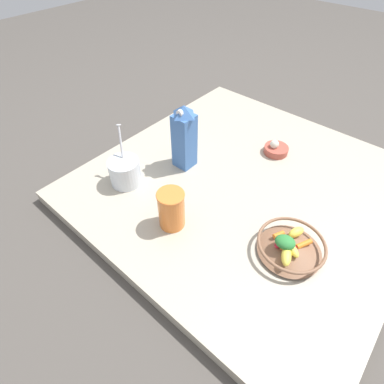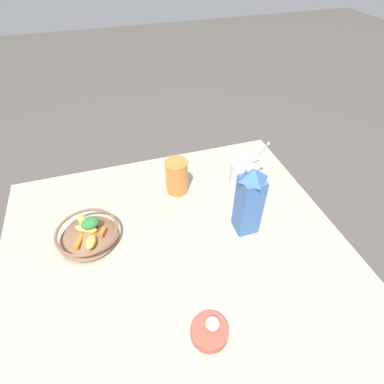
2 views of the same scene
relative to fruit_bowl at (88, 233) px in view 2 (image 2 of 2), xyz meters
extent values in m
plane|color=#4C4742|center=(-0.28, 0.19, -0.08)|extent=(6.00, 6.00, 0.00)
cube|color=#B2A893|center=(-0.28, 0.19, -0.06)|extent=(1.14, 1.14, 0.05)
cylinder|color=brown|center=(0.00, 0.00, -0.03)|extent=(0.11, 0.11, 0.01)
cone|color=brown|center=(0.00, 0.00, -0.01)|extent=(0.20, 0.20, 0.04)
torus|color=brown|center=(0.00, 0.00, 0.01)|extent=(0.21, 0.21, 0.01)
ellipsoid|color=#EFD64C|center=(0.00, -0.01, 0.01)|extent=(0.08, 0.06, 0.03)
ellipsoid|color=#EFD64C|center=(-0.01, 0.05, 0.01)|extent=(0.05, 0.06, 0.03)
ellipsoid|color=#EFD64C|center=(0.01, -0.05, 0.01)|extent=(0.06, 0.07, 0.03)
cylinder|color=orange|center=(0.03, 0.03, 0.00)|extent=(0.04, 0.06, 0.02)
cylinder|color=orange|center=(-0.05, 0.01, 0.00)|extent=(0.03, 0.04, 0.01)
cylinder|color=orange|center=(-0.02, -0.01, 0.00)|extent=(0.02, 0.05, 0.02)
sphere|color=red|center=(-0.04, 0.02, 0.00)|extent=(0.01, 0.01, 0.01)
sphere|color=red|center=(0.01, 0.00, 0.00)|extent=(0.01, 0.01, 0.01)
sphere|color=red|center=(-0.03, -0.03, 0.01)|extent=(0.02, 0.02, 0.02)
ellipsoid|color=#2D7F38|center=(-0.01, -0.02, 0.03)|extent=(0.07, 0.07, 0.03)
cube|color=#3D6BB2|center=(-0.53, 0.11, 0.08)|extent=(0.07, 0.07, 0.23)
pyramid|color=#3D6BB2|center=(-0.53, 0.11, 0.21)|extent=(0.07, 0.07, 0.04)
cylinder|color=white|center=(-0.53, 0.09, 0.21)|extent=(0.03, 0.01, 0.03)
cylinder|color=silver|center=(-0.63, -0.12, 0.02)|extent=(0.12, 0.12, 0.10)
cylinder|color=white|center=(-0.63, -0.12, 0.06)|extent=(0.11, 0.11, 0.02)
cylinder|color=silver|center=(-0.66, -0.10, 0.10)|extent=(0.06, 0.06, 0.16)
ellipsoid|color=silver|center=(-0.68, -0.07, 0.18)|extent=(0.02, 0.02, 0.01)
cylinder|color=orange|center=(-0.35, -0.15, 0.04)|extent=(0.09, 0.09, 0.14)
torus|color=orange|center=(-0.35, -0.15, 0.11)|extent=(0.09, 0.09, 0.01)
cylinder|color=#B24C3D|center=(-0.29, 0.42, -0.02)|extent=(0.10, 0.10, 0.03)
sphere|color=silver|center=(-0.30, 0.42, 0.01)|extent=(0.04, 0.04, 0.04)
camera|label=1|loc=(0.12, -0.59, 0.77)|focal=28.00mm
camera|label=2|loc=(-0.15, 0.72, 0.79)|focal=28.00mm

